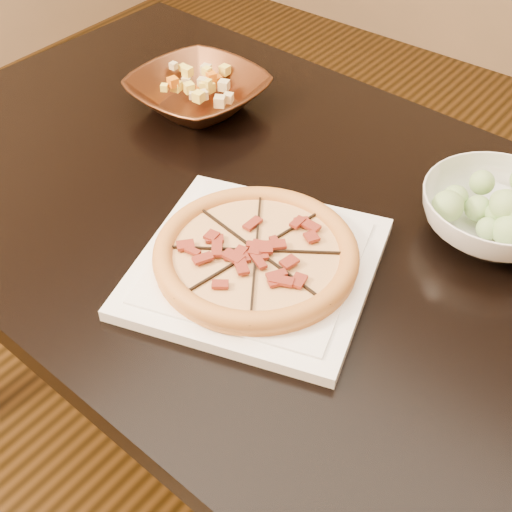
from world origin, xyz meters
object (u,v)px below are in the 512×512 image
object	(u,v)px
plate	(256,266)
pizza	(256,254)
dining_table	(250,247)
bronze_bowl	(198,93)
salad_bowl	(496,214)

from	to	relation	value
plate	pizza	distance (m)	0.02
dining_table	bronze_bowl	size ratio (longest dim) A/B	5.70
salad_bowl	pizza	bearing A→B (deg)	-128.30
salad_bowl	bronze_bowl	bearing A→B (deg)	179.89
dining_table	bronze_bowl	xyz separation A→B (m)	(-0.25, 0.16, 0.14)
plate	bronze_bowl	xyz separation A→B (m)	(-0.36, 0.29, 0.02)
plate	salad_bowl	xyz separation A→B (m)	(0.23, 0.29, 0.02)
salad_bowl	plate	bearing A→B (deg)	-128.30
plate	bronze_bowl	size ratio (longest dim) A/B	1.68
dining_table	plate	bearing A→B (deg)	-48.58
dining_table	plate	distance (m)	0.21
bronze_bowl	dining_table	bearing A→B (deg)	-32.65
plate	salad_bowl	bearing A→B (deg)	51.70
plate	salad_bowl	world-z (taller)	salad_bowl
salad_bowl	dining_table	bearing A→B (deg)	-155.21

